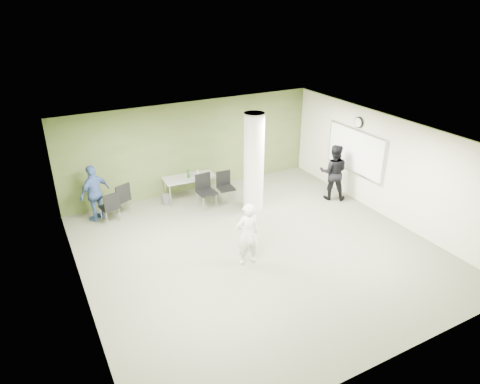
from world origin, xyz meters
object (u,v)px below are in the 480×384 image
folding_table (190,179)px  man_black (333,172)px  man_blue (95,193)px  woman_white (248,234)px  chair_back_left (110,205)px

folding_table → man_black: 4.26m
man_black → man_blue: (-6.50, 1.96, -0.06)m
folding_table → man_black: bearing=-23.5°
man_blue → woman_white: bearing=96.4°
folding_table → chair_back_left: size_ratio=1.75×
chair_back_left → man_black: 6.41m
woman_white → man_blue: bearing=-51.5°
man_blue → folding_table: bearing=151.3°
folding_table → man_blue: (-2.71, 0.01, 0.12)m
chair_back_left → man_blue: size_ratio=0.56×
chair_back_left → folding_table: bearing=175.8°
woman_white → man_blue: size_ratio=0.96×
man_black → folding_table: bearing=10.4°
folding_table → man_blue: man_blue is taller
folding_table → woman_white: bearing=-87.9°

